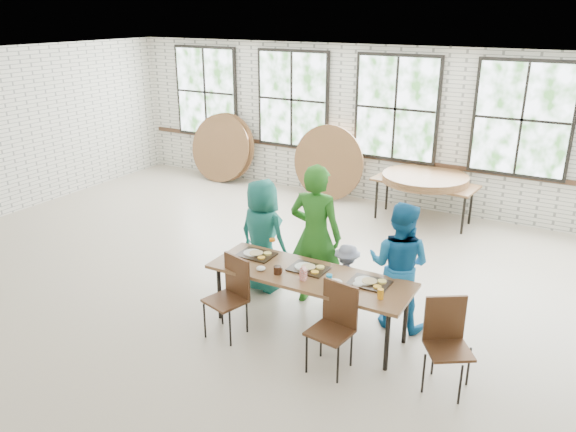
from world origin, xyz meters
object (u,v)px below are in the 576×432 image
dining_table (309,278)px  chair_near_left (231,290)px  storage_table (424,185)px  chair_near_right (335,320)px

dining_table → chair_near_left: 0.91m
storage_table → dining_table: bearing=-85.2°
dining_table → chair_near_left: (-0.76, -0.49, -0.13)m
chair_near_right → chair_near_left: bearing=-172.5°
chair_near_right → storage_table: chair_near_right is taller
dining_table → storage_table: size_ratio=1.29×
dining_table → chair_near_right: size_ratio=2.53×
chair_near_left → storage_table: 4.82m
dining_table → storage_table: 4.26m
chair_near_left → chair_near_right: (1.33, -0.01, 0.00)m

